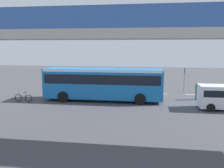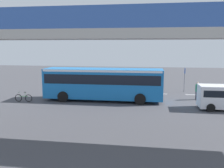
# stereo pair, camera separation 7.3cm
# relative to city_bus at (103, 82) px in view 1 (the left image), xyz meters

# --- Properties ---
(ground) EXTENTS (80.00, 80.00, 0.00)m
(ground) POSITION_rel_city_bus_xyz_m (-1.48, -1.10, -1.88)
(ground) COLOR #424247
(city_bus) EXTENTS (11.54, 2.85, 3.15)m
(city_bus) POSITION_rel_city_bus_xyz_m (0.00, 0.00, 0.00)
(city_bus) COLOR #196BB7
(city_bus) RESTS_ON ground
(bicycle_green) EXTENTS (1.77, 0.44, 0.96)m
(bicycle_green) POSITION_rel_city_bus_xyz_m (7.51, 1.71, -1.51)
(bicycle_green) COLOR black
(bicycle_green) RESTS_ON ground
(pedestrian) EXTENTS (0.38, 0.38, 1.79)m
(pedestrian) POSITION_rel_city_bus_xyz_m (-9.24, -1.81, -1.00)
(pedestrian) COLOR #2D2D38
(pedestrian) RESTS_ON ground
(traffic_sign) EXTENTS (0.08, 0.60, 2.80)m
(traffic_sign) POSITION_rel_city_bus_xyz_m (-8.52, -6.01, 0.01)
(traffic_sign) COLOR slate
(traffic_sign) RESTS_ON ground
(lane_dash_leftmost) EXTENTS (2.00, 0.20, 0.01)m
(lane_dash_leftmost) POSITION_rel_city_bus_xyz_m (-9.48, -4.37, -1.88)
(lane_dash_leftmost) COLOR silver
(lane_dash_leftmost) RESTS_ON ground
(lane_dash_left) EXTENTS (2.00, 0.20, 0.01)m
(lane_dash_left) POSITION_rel_city_bus_xyz_m (-5.48, -4.37, -1.88)
(lane_dash_left) COLOR silver
(lane_dash_left) RESTS_ON ground
(lane_dash_centre) EXTENTS (2.00, 0.20, 0.01)m
(lane_dash_centre) POSITION_rel_city_bus_xyz_m (-1.48, -4.37, -1.88)
(lane_dash_centre) COLOR silver
(lane_dash_centre) RESTS_ON ground
(lane_dash_right) EXTENTS (2.00, 0.20, 0.01)m
(lane_dash_right) POSITION_rel_city_bus_xyz_m (2.52, -4.37, -1.88)
(lane_dash_right) COLOR silver
(lane_dash_right) RESTS_ON ground
(lane_dash_rightmost) EXTENTS (2.00, 0.20, 0.01)m
(lane_dash_rightmost) POSITION_rel_city_bus_xyz_m (6.52, -4.37, -1.88)
(lane_dash_rightmost) COLOR silver
(lane_dash_rightmost) RESTS_ON ground
(pedestrian_overpass) EXTENTS (27.52, 2.60, 7.28)m
(pedestrian_overpass) POSITION_rel_city_bus_xyz_m (-1.48, 10.29, 3.56)
(pedestrian_overpass) COLOR #B2ADA5
(pedestrian_overpass) RESTS_ON ground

